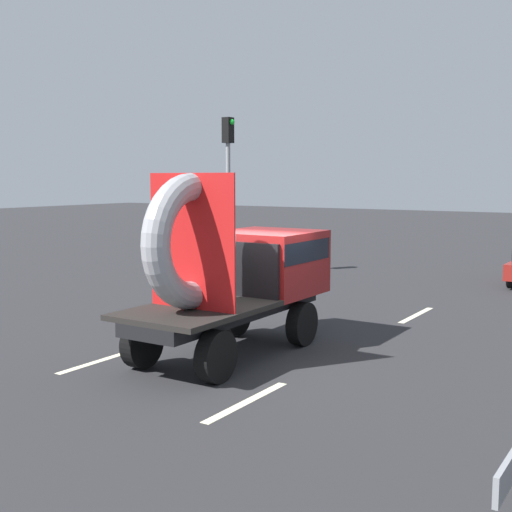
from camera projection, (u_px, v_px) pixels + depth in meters
The scene contains 7 objects.
ground_plane at pixel (251, 353), 13.45m from camera, with size 120.00×120.00×0.00m, color #28282B.
flatbed_truck at pixel (241, 268), 13.46m from camera, with size 2.02×4.97×3.60m.
traffic_light at pixel (228, 173), 23.86m from camera, with size 0.42×0.36×5.66m.
lane_dash_left_near at pixel (104, 359), 12.94m from camera, with size 2.32×0.16×0.01m, color beige.
lane_dash_left_far at pixel (289, 302), 19.00m from camera, with size 2.65×0.16×0.01m, color beige.
lane_dash_right_near at pixel (247, 402), 10.49m from camera, with size 2.25×0.16×0.01m, color beige.
lane_dash_right_far at pixel (416, 315), 17.14m from camera, with size 2.26×0.16×0.01m, color beige.
Camera 1 is at (7.15, -11.01, 3.51)m, focal length 46.71 mm.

